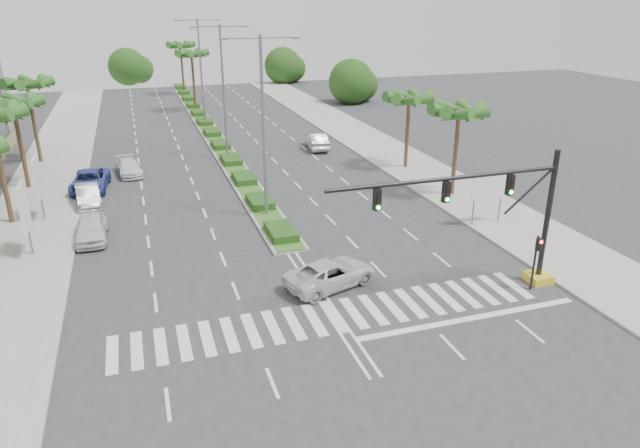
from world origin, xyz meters
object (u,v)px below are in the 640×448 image
at_px(car_parked_b, 88,195).
at_px(car_crossing, 331,273).
at_px(car_right, 316,141).
at_px(car_parked_a, 91,228).
at_px(car_parked_c, 90,181).
at_px(car_parked_d, 129,167).

bearing_deg(car_parked_b, car_crossing, -60.68).
bearing_deg(car_right, car_parked_a, 47.92).
relative_size(car_parked_a, car_parked_c, 0.82).
bearing_deg(car_parked_d, car_crossing, -75.56).
bearing_deg(car_parked_a, car_crossing, -40.76).
xyz_separation_m(car_parked_a, car_right, (20.40, 17.64, 0.04)).
bearing_deg(car_parked_b, car_right, 20.28).
height_order(car_parked_a, car_parked_b, car_parked_a).
distance_m(car_parked_d, car_crossing, 26.36).
xyz_separation_m(car_parked_b, car_parked_c, (0.00, 3.52, 0.03)).
bearing_deg(car_parked_a, car_parked_b, 94.08).
bearing_deg(car_parked_d, car_parked_a, -106.99).
height_order(car_parked_b, car_parked_c, car_parked_c).
xyz_separation_m(car_parked_d, car_crossing, (9.72, -24.51, 0.05)).
relative_size(car_parked_a, car_right, 0.92).
bearing_deg(car_parked_d, car_right, 4.01).
height_order(car_parked_b, car_parked_d, car_parked_b).
height_order(car_parked_c, car_crossing, car_parked_c).
xyz_separation_m(car_parked_c, car_parked_d, (2.94, 3.56, -0.12)).
relative_size(car_parked_d, car_crossing, 0.89).
relative_size(car_parked_a, car_parked_d, 1.01).
bearing_deg(car_parked_a, car_parked_c, 92.67).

